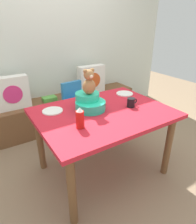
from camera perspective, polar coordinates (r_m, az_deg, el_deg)
ground_plane at (r=2.34m, az=1.37°, el=-16.39°), size 8.00×8.00×0.00m
back_wall at (r=3.12m, az=-14.91°, el=19.88°), size 4.40×0.10×2.60m
window_bench at (r=3.15m, az=-11.18°, el=-0.05°), size 2.60×0.44×0.46m
pillow_floral_left at (r=2.83m, az=-23.83°, el=5.09°), size 0.44×0.15×0.44m
pillow_floral_right at (r=3.21m, az=-1.93°, el=9.51°), size 0.44×0.15×0.44m
book_stack at (r=3.01m, az=-14.00°, el=3.80°), size 0.20×0.14×0.06m
dining_table at (r=1.97m, az=1.56°, el=-2.33°), size 1.30×0.98×0.74m
highchair at (r=2.70m, az=-6.14°, el=2.69°), size 0.35×0.47×0.79m
infant_seat_teal at (r=1.94m, az=-2.52°, el=2.80°), size 0.30×0.33×0.16m
teddy_bear at (r=1.87m, az=-2.63°, el=8.63°), size 0.13×0.12×0.25m
ketchup_bottle at (r=1.60m, az=-5.29°, el=-1.84°), size 0.07×0.07×0.18m
coffee_mug at (r=2.03m, az=9.64°, el=2.76°), size 0.12×0.08×0.09m
dinner_plate_near at (r=1.97m, az=-13.12°, el=0.31°), size 0.20×0.20×0.01m
dinner_plate_far at (r=2.39m, az=7.78°, el=5.34°), size 0.20×0.20×0.01m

